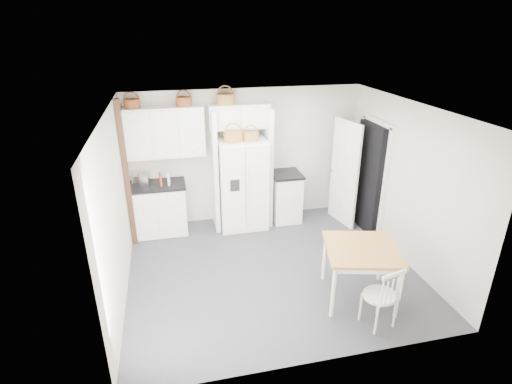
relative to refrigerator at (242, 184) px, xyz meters
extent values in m
plane|color=#38383A|center=(0.15, -1.62, -0.87)|extent=(4.50, 4.50, 0.00)
plane|color=white|center=(0.15, -1.62, 1.73)|extent=(4.50, 4.50, 0.00)
plane|color=beige|center=(0.15, 0.38, 0.43)|extent=(4.50, 0.00, 4.50)
plane|color=beige|center=(-2.10, -1.62, 0.43)|extent=(0.00, 4.00, 4.00)
plane|color=beige|center=(2.40, -1.62, 0.43)|extent=(0.00, 4.00, 4.00)
cube|color=white|center=(0.00, 0.00, 0.00)|extent=(0.90, 0.72, 1.74)
cube|color=silver|center=(-1.59, 0.08, -0.40)|extent=(1.01, 0.64, 0.94)
cube|color=silver|center=(0.89, 0.08, -0.39)|extent=(0.54, 0.65, 0.95)
cube|color=olive|center=(1.19, -2.59, -0.46)|extent=(1.20, 1.20, 0.82)
cube|color=silver|center=(1.18, -3.18, -0.41)|extent=(0.52, 0.49, 0.91)
cube|color=black|center=(-1.59, 0.08, 0.09)|extent=(1.05, 0.68, 0.04)
cube|color=black|center=(0.89, 0.08, 0.10)|extent=(0.58, 0.69, 0.04)
cube|color=silver|center=(-1.84, 0.07, 0.21)|extent=(0.32, 0.23, 0.20)
cube|color=#B23617|center=(-1.50, 0.00, 0.22)|extent=(0.05, 0.15, 0.22)
cube|color=silver|center=(-1.35, 0.00, 0.22)|extent=(0.05, 0.15, 0.22)
cylinder|color=brown|center=(-1.85, 0.21, 1.56)|extent=(0.27, 0.27, 0.15)
cylinder|color=brown|center=(-0.98, 0.21, 1.56)|extent=(0.27, 0.27, 0.16)
cylinder|color=brown|center=(-0.25, 0.21, 1.57)|extent=(0.33, 0.33, 0.18)
cylinder|color=brown|center=(-0.17, -0.10, 0.96)|extent=(0.34, 0.34, 0.18)
cylinder|color=brown|center=(0.15, -0.10, 0.95)|extent=(0.29, 0.29, 0.16)
cube|color=silver|center=(-1.35, 0.21, 1.03)|extent=(1.40, 0.34, 0.90)
cube|color=silver|center=(0.00, 0.21, 1.26)|extent=(1.12, 0.34, 0.45)
cube|color=silver|center=(-0.51, 0.08, 0.28)|extent=(0.08, 0.60, 2.30)
cube|color=silver|center=(0.51, 0.08, 0.28)|extent=(0.08, 0.60, 2.30)
cube|color=#43291D|center=(-2.05, -0.27, 0.43)|extent=(0.09, 0.09, 2.60)
cube|color=black|center=(2.31, -0.62, 0.16)|extent=(0.18, 0.85, 2.05)
cube|color=white|center=(1.95, -0.29, 0.16)|extent=(0.21, 0.79, 2.05)
camera|label=1|loc=(-1.31, -6.93, 2.82)|focal=28.00mm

